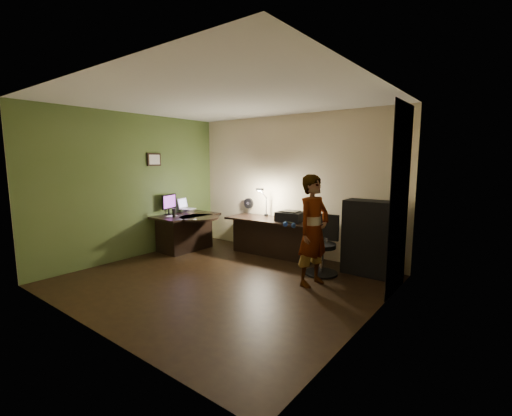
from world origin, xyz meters
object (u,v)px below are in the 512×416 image
Objects in this scene: cabinet at (370,238)px; monitor at (169,207)px; desk_right at (274,237)px; person at (313,230)px; desk_left at (186,232)px; office_chair at (322,245)px.

cabinet is 3.98m from monitor.
cabinet reaches higher than desk_right.
person is (3.35, -0.02, -0.06)m from monitor.
desk_left is 2.76× the size of monitor.
desk_right is 1.31m from office_chair.
person reaches higher than desk_left.
desk_right is 1.99× the size of office_chair.
cabinet reaches higher than desk_left.
cabinet reaches higher than office_chair.
cabinet is at bearing -17.20° from person.
cabinet is at bearing -1.66° from desk_right.
person is at bearing -37.30° from desk_right.
cabinet is 0.78m from office_chair.
desk_right is 1.86m from cabinet.
monitor is 0.28× the size of person.
office_chair is at bearing 6.95° from desk_left.
desk_left is 1.82m from desk_right.
person is at bearing -2.70° from desk_left.
desk_left is 3.04m from person.
desk_right is at bearing 24.78° from desk_left.
person reaches higher than cabinet.
office_chair is (-0.61, -0.46, -0.12)m from cabinet.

